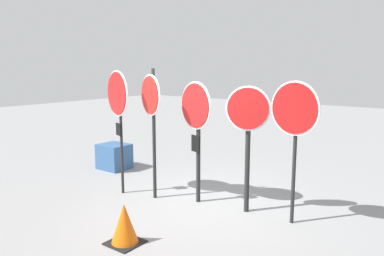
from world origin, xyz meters
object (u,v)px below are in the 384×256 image
at_px(stop_sign_1, 151,107).
at_px(storage_crate, 114,156).
at_px(traffic_cone_0, 124,224).
at_px(stop_sign_2, 196,119).
at_px(stop_sign_4, 295,118).
at_px(stop_sign_0, 118,102).
at_px(stop_sign_3, 248,126).

xyz_separation_m(stop_sign_1, storage_crate, (-2.24, 1.01, -1.48)).
bearing_deg(traffic_cone_0, stop_sign_2, 94.86).
bearing_deg(stop_sign_4, stop_sign_0, -158.69).
bearing_deg(storage_crate, stop_sign_3, -7.78).
bearing_deg(stop_sign_3, stop_sign_0, 176.76).
distance_m(stop_sign_0, stop_sign_1, 0.74).
bearing_deg(stop_sign_1, traffic_cone_0, -37.55).
distance_m(stop_sign_0, stop_sign_2, 1.63).
height_order(stop_sign_0, traffic_cone_0, stop_sign_0).
relative_size(stop_sign_2, stop_sign_4, 0.98).
bearing_deg(storage_crate, stop_sign_2, -12.59).
relative_size(stop_sign_0, storage_crate, 3.46).
bearing_deg(stop_sign_4, stop_sign_3, -169.09).
bearing_deg(stop_sign_2, stop_sign_0, -144.29).
height_order(stop_sign_0, stop_sign_4, stop_sign_0).
distance_m(stop_sign_0, storage_crate, 2.48).
bearing_deg(stop_sign_1, stop_sign_0, -143.50).
distance_m(stop_sign_1, stop_sign_3, 1.88).
height_order(stop_sign_3, traffic_cone_0, stop_sign_3).
relative_size(stop_sign_3, traffic_cone_0, 3.70).
relative_size(stop_sign_2, storage_crate, 3.19).
bearing_deg(storage_crate, traffic_cone_0, -39.49).
distance_m(stop_sign_1, stop_sign_2, 0.89).
height_order(stop_sign_2, traffic_cone_0, stop_sign_2).
bearing_deg(stop_sign_2, traffic_cone_0, -67.98).
xyz_separation_m(stop_sign_0, storage_crate, (-1.53, 1.19, -1.55)).
distance_m(stop_sign_2, traffic_cone_0, 2.37).
bearing_deg(stop_sign_2, stop_sign_3, 24.51).
xyz_separation_m(stop_sign_1, stop_sign_4, (2.62, 0.46, -0.05)).
height_order(stop_sign_2, stop_sign_3, stop_sign_2).
height_order(stop_sign_3, storage_crate, stop_sign_3).
xyz_separation_m(traffic_cone_0, storage_crate, (-3.22, 2.65, 0.02)).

